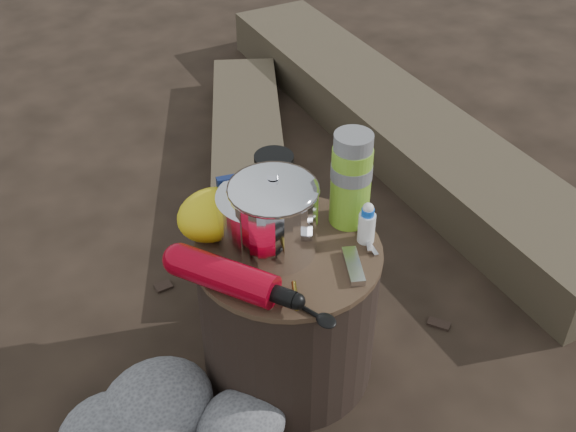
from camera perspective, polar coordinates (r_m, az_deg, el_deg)
ground at (r=1.83m, az=-0.00°, el=-11.91°), size 60.00×60.00×0.00m
stump at (r=1.68m, az=-0.00°, el=-7.72°), size 0.42×0.42×0.38m
log_main at (r=2.61m, az=8.76°, el=7.36°), size 0.66×2.07×0.17m
log_small at (r=2.44m, az=-3.24°, el=4.63°), size 0.93×1.26×0.11m
foil_windscreen at (r=1.54m, az=-2.00°, el=-0.22°), size 0.20×0.20×0.12m
camping_pot at (r=1.50m, az=-1.18°, el=0.19°), size 0.19×0.19×0.19m
fuel_bottle at (r=1.44m, az=-5.12°, el=-4.87°), size 0.20×0.30×0.07m
thermos at (r=1.57m, az=5.13°, el=2.96°), size 0.09×0.09×0.23m
travel_mug at (r=1.65m, az=-1.12°, el=2.93°), size 0.09×0.09×0.13m
stuff_sack at (r=1.57m, az=-6.16°, el=0.12°), size 0.16×0.13×0.11m
food_pouch at (r=1.60m, az=-3.88°, el=1.32°), size 0.10×0.05×0.13m
multitool at (r=1.51m, az=5.33°, el=-4.07°), size 0.08×0.11×0.02m
pot_grabber at (r=1.59m, az=6.25°, el=-1.67°), size 0.09×0.13×0.01m
spork at (r=1.42m, az=0.93°, el=-7.24°), size 0.06×0.15×0.01m
squeeze_bottle at (r=1.56m, az=6.41°, el=-0.69°), size 0.04×0.04×0.09m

